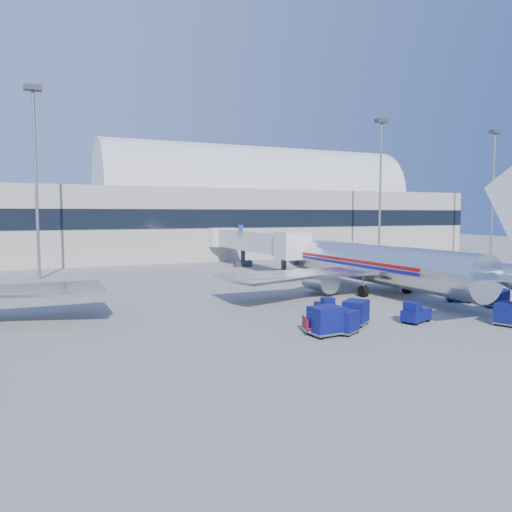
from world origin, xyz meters
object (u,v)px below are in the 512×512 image
cart_train_c (326,320)px  cart_solo_near (508,313)px  barrier_mid (484,286)px  tug_right (459,295)px  barrier_far (507,284)px  cart_train_b (346,322)px  mast_east (381,169)px  mast_far_east (494,174)px  barrier_near (460,288)px  mast_west (35,154)px  jetbridge_near (249,241)px  cart_train_a (356,312)px  tug_lead (415,313)px  cart_solo_far (497,297)px  cart_open_red (320,328)px  tug_left (326,306)px  airliner_main (380,264)px

cart_train_c → cart_solo_near: size_ratio=1.03×
barrier_mid → tug_right: (-7.79, -4.12, 0.19)m
barrier_mid → barrier_far: (3.30, 0.00, 0.00)m
cart_train_b → cart_solo_near: bearing=-41.7°
mast_east → cart_solo_near: size_ratio=10.39×
barrier_far → cart_train_c: (-28.40, -9.74, 0.56)m
mast_far_east → barrier_near: mast_far_east is taller
mast_west → mast_east: same height
jetbridge_near → barrier_near: (10.40, -28.81, -3.48)m
cart_train_a → cart_solo_near: bearing=-62.3°
cart_train_b → cart_train_c: 1.42m
tug_lead → cart_train_b: size_ratio=1.21×
cart_train_c → cart_solo_near: 13.43m
mast_east → cart_solo_far: bearing=-113.8°
barrier_far → cart_open_red: bearing=-162.2°
mast_east → tug_lead: mast_east is taller
cart_train_b → mast_west: bearing=85.6°
barrier_near → tug_left: tug_left is taller
tug_right → cart_train_a: 14.25m
cart_train_a → cart_open_red: (-3.63, -1.18, -0.52)m
cart_solo_near → tug_lead: bearing=127.5°
tug_left → cart_train_b: (-2.30, -6.03, 0.20)m
airliner_main → tug_right: size_ratio=15.88×
barrier_mid → airliner_main: bearing=167.5°
mast_east → cart_train_b: 51.73m
barrier_far → cart_train_c: size_ratio=1.34×
barrier_near → cart_train_a: 19.87m
mast_west → mast_east: (50.00, 0.00, 0.00)m
barrier_near → cart_train_c: (-21.80, -9.74, 0.56)m
cart_train_b → cart_open_red: (-1.45, 0.73, -0.41)m
mast_west → barrier_mid: (41.30, -28.00, -14.34)m
mast_west → cart_solo_near: (29.37, -40.40, -13.94)m
airliner_main → tug_lead: airliner_main is taller
cart_solo_near → cart_open_red: cart_solo_near is taller
cart_train_a → cart_solo_far: 14.67m
barrier_near → cart_solo_far: bearing=-116.1°
airliner_main → barrier_near: size_ratio=12.42×
mast_west → mast_far_east: bearing=0.0°
airliner_main → tug_left: airliner_main is taller
barrier_mid → barrier_far: bearing=0.0°
barrier_mid → barrier_near: bearing=180.0°
airliner_main → cart_open_red: bearing=-140.0°
jetbridge_near → barrier_far: bearing=-59.5°
barrier_far → cart_solo_far: bearing=-144.4°
barrier_mid → cart_open_red: size_ratio=1.24×
barrier_near → cart_open_red: size_ratio=1.24×
mast_east → barrier_near: mast_east is taller
mast_east → cart_solo_near: mast_east is taller
mast_far_east → tug_left: (-55.09, -31.81, -14.18)m
cart_train_a → cart_solo_far: (14.66, 0.65, -0.09)m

